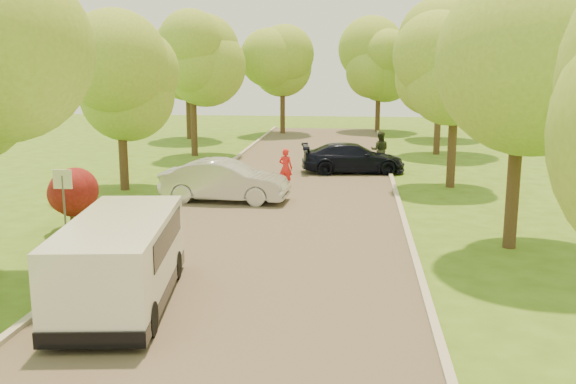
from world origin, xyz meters
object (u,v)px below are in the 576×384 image
at_px(silver_sedan, 225,181).
at_px(person_striped, 286,168).
at_px(dark_sedan, 353,158).
at_px(minivan, 121,260).
at_px(person_olive, 380,150).
at_px(longboard, 138,285).
at_px(street_sign, 63,191).
at_px(skateboarder, 136,248).

relative_size(silver_sedan, person_striped, 2.93).
bearing_deg(dark_sedan, minivan, 157.35).
xyz_separation_m(silver_sedan, person_olive, (6.04, 8.33, 0.14)).
bearing_deg(dark_sedan, person_olive, -50.92).
distance_m(dark_sedan, longboard, 17.30).
bearing_deg(dark_sedan, person_striped, 136.58).
height_order(street_sign, skateboarder, street_sign).
distance_m(street_sign, person_striped, 10.79).
distance_m(silver_sedan, skateboarder, 9.65).
xyz_separation_m(silver_sedan, dark_sedan, (4.73, 6.96, -0.08)).
relative_size(silver_sedan, longboard, 5.31).
height_order(longboard, person_olive, person_olive).
relative_size(silver_sedan, person_olive, 2.58).
bearing_deg(street_sign, person_striped, 60.42).
distance_m(longboard, person_striped, 12.96).
bearing_deg(person_striped, person_olive, -112.36).
xyz_separation_m(silver_sedan, person_striped, (1.95, 3.14, 0.03)).
relative_size(minivan, longboard, 5.92).
height_order(street_sign, longboard, street_sign).
height_order(silver_sedan, skateboarder, skateboarder).
bearing_deg(minivan, skateboarder, 82.09).
distance_m(silver_sedan, person_striped, 3.69).
relative_size(minivan, person_striped, 3.27).
bearing_deg(silver_sedan, minivan, -176.62).
relative_size(silver_sedan, skateboarder, 2.75).
distance_m(dark_sedan, person_striped, 4.73).
xyz_separation_m(longboard, person_striped, (2.01, 12.79, 0.71)).
relative_size(skateboarder, person_olive, 0.94).
height_order(silver_sedan, longboard, silver_sedan).
height_order(street_sign, minivan, street_sign).
xyz_separation_m(street_sign, silver_sedan, (3.37, 6.22, -0.78)).
xyz_separation_m(street_sign, dark_sedan, (8.10, 13.19, -0.86)).
distance_m(minivan, dark_sedan, 18.19).
xyz_separation_m(minivan, person_striped, (2.02, 13.72, -0.19)).
distance_m(street_sign, dark_sedan, 15.50).
xyz_separation_m(longboard, person_olive, (6.10, 17.98, 0.82)).
bearing_deg(street_sign, skateboarder, -46.05).
relative_size(person_striped, person_olive, 0.88).
xyz_separation_m(longboard, skateboarder, (0.00, -0.00, 0.88)).
bearing_deg(minivan, silver_sedan, 82.05).
relative_size(street_sign, person_striped, 1.34).
height_order(minivan, silver_sedan, minivan).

